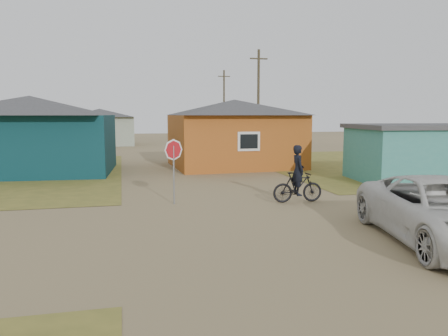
{
  "coord_description": "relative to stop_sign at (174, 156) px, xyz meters",
  "views": [
    {
      "loc": [
        -3.92,
        -10.8,
        3.05
      ],
      "look_at": [
        -0.69,
        3.0,
        1.3
      ],
      "focal_mm": 35.0,
      "sensor_mm": 36.0,
      "label": 1
    }
  ],
  "objects": [
    {
      "name": "stop_sign",
      "position": [
        0.0,
        0.0,
        0.0
      ],
      "size": [
        0.73,
        0.11,
        2.22
      ],
      "color": "gray",
      "rests_on": "ground"
    },
    {
      "name": "vehicle",
      "position": [
        5.67,
        -6.07,
        -0.87
      ],
      "size": [
        3.63,
        6.0,
        1.56
      ],
      "primitive_type": "imported",
      "rotation": [
        0.0,
        0.0,
        -0.2
      ],
      "color": "silver",
      "rests_on": "ground"
    },
    {
      "name": "grass_ne",
      "position": [
        16.24,
        9.15,
        -1.65
      ],
      "size": [
        20.0,
        18.0,
        0.0
      ],
      "primitive_type": "cube",
      "color": "olive",
      "rests_on": "ground"
    },
    {
      "name": "house_pale_west",
      "position": [
        -3.76,
        30.15,
        0.2
      ],
      "size": [
        7.04,
        6.15,
        3.6
      ],
      "color": "gray",
      "rests_on": "ground"
    },
    {
      "name": "house_beige_east",
      "position": [
        12.24,
        36.15,
        0.2
      ],
      "size": [
        6.95,
        6.05,
        3.6
      ],
      "color": "gray",
      "rests_on": "ground"
    },
    {
      "name": "house_pale_north",
      "position": [
        -11.76,
        42.15,
        0.1
      ],
      "size": [
        6.28,
        5.81,
        3.4
      ],
      "color": "gray",
      "rests_on": "ground"
    },
    {
      "name": "utility_pole_far",
      "position": [
        9.74,
        34.15,
        2.49
      ],
      "size": [
        1.4,
        0.2,
        8.0
      ],
      "color": "#423A28",
      "rests_on": "ground"
    },
    {
      "name": "ground",
      "position": [
        2.24,
        -3.85,
        -1.65
      ],
      "size": [
        120.0,
        120.0,
        0.0
      ],
      "primitive_type": "plane",
      "color": "#8A7650"
    },
    {
      "name": "utility_pole_near",
      "position": [
        8.74,
        18.15,
        2.49
      ],
      "size": [
        1.4,
        0.2,
        8.0
      ],
      "color": "#423A28",
      "rests_on": "ground"
    },
    {
      "name": "house_teal",
      "position": [
        -6.26,
        9.65,
        0.4
      ],
      "size": [
        8.93,
        7.08,
        4.0
      ],
      "color": "#082B31",
      "rests_on": "ground"
    },
    {
      "name": "house_yellow",
      "position": [
        4.74,
        10.15,
        0.35
      ],
      "size": [
        7.72,
        6.76,
        3.9
      ],
      "color": "#A65219",
      "rests_on": "ground"
    },
    {
      "name": "cyclist",
      "position": [
        4.22,
        -0.67,
        -0.92
      ],
      "size": [
        1.79,
        0.65,
        2.0
      ],
      "color": "black",
      "rests_on": "ground"
    },
    {
      "name": "shed_turquoise",
      "position": [
        11.74,
        2.65,
        -0.34
      ],
      "size": [
        6.71,
        4.93,
        2.6
      ],
      "color": "teal",
      "rests_on": "ground"
    }
  ]
}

